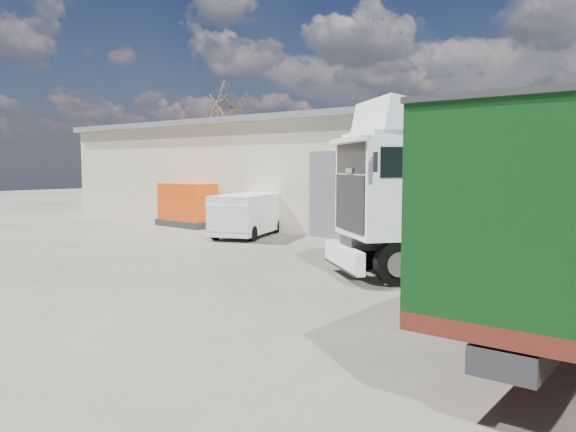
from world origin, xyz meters
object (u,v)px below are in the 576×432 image
Objects in this scene: panel_van at (246,215)px; orange_skip at (192,207)px; bare_tree at (231,96)px; tractor_unit at (425,203)px.

panel_van is 5.31m from orange_skip.
orange_skip reaches higher than panel_van.
bare_tree is at bearing 129.99° from orange_skip.
panel_van is at bearing -158.96° from tractor_unit.
orange_skip is (6.91, -10.20, -6.99)m from bare_tree.
panel_van is at bearing -11.79° from orange_skip.
tractor_unit is at bearing -13.05° from orange_skip.
tractor_unit is 1.47× the size of panel_van.
orange_skip is at bearing -55.88° from bare_tree.
bare_tree is 1.38× the size of tractor_unit.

